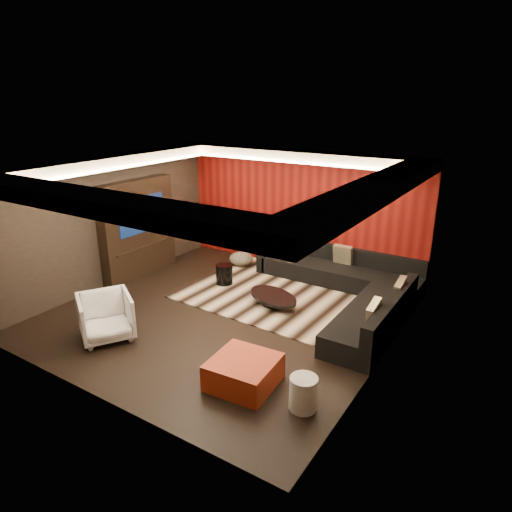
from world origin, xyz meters
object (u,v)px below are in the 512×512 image
Objects in this scene: coffee_table at (273,300)px; sectional_sofa at (349,288)px; drum_stool at (224,274)px; white_side_table at (303,393)px; armchair at (106,317)px; orange_ottoman at (244,372)px.

sectional_sofa reaches higher than coffee_table.
sectional_sofa is at bearing 15.34° from drum_stool.
white_side_table is at bearing -40.09° from drum_stool.
drum_stool is 2.98m from armchair.
armchair is 0.24× the size of sectional_sofa.
white_side_table reaches higher than drum_stool.
orange_ottoman is 0.25× the size of sectional_sofa.
armchair is (-3.69, -0.12, 0.16)m from white_side_table.
orange_ottoman is (0.97, -2.48, 0.08)m from coffee_table.
armchair is (-0.31, -2.96, 0.16)m from drum_stool.
coffee_table is 1.58m from sectional_sofa.
white_side_table is at bearing -52.34° from coffee_table.
drum_stool is 0.50× the size of armchair.
sectional_sofa is at bearing 41.99° from coffee_table.
coffee_table is 3.17m from white_side_table.
orange_ottoman is 3.54m from sectional_sofa.
armchair reaches higher than orange_ottoman.
white_side_table is 0.54× the size of armchair.
armchair reaches higher than sectional_sofa.
sectional_sofa reaches higher than drum_stool.
white_side_table is 0.13× the size of sectional_sofa.
orange_ottoman reaches higher than coffee_table.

